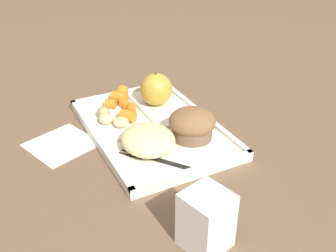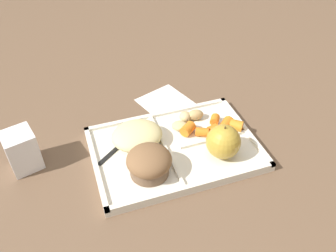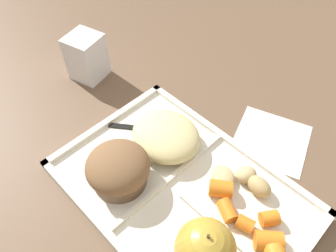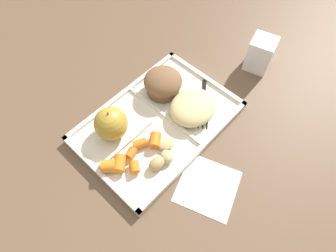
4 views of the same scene
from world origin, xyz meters
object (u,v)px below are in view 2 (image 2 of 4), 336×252
(lunch_tray, at_px, (175,149))
(bran_muffin, at_px, (149,163))
(plastic_fork, at_px, (123,143))
(green_apple, at_px, (223,142))
(milk_carton, at_px, (22,150))

(lunch_tray, bearing_deg, bran_muffin, 35.65)
(bran_muffin, height_order, plastic_fork, bran_muffin)
(green_apple, xyz_separation_m, plastic_fork, (0.20, -0.11, -0.04))
(green_apple, relative_size, milk_carton, 0.88)
(lunch_tray, xyz_separation_m, milk_carton, (0.32, -0.07, 0.04))
(plastic_fork, bearing_deg, milk_carton, -3.77)
(green_apple, distance_m, milk_carton, 0.43)
(lunch_tray, relative_size, plastic_fork, 2.91)
(plastic_fork, height_order, milk_carton, milk_carton)
(bran_muffin, bearing_deg, plastic_fork, -73.07)
(lunch_tray, relative_size, green_apple, 4.60)
(bran_muffin, distance_m, plastic_fork, 0.11)
(lunch_tray, bearing_deg, green_apple, 149.38)
(green_apple, distance_m, bran_muffin, 0.17)
(lunch_tray, relative_size, bran_muffin, 3.92)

